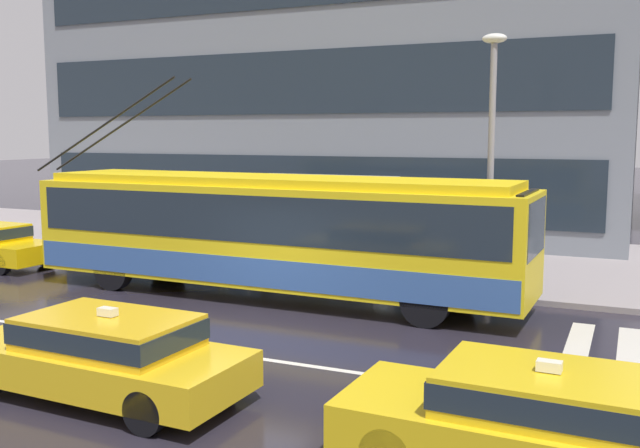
# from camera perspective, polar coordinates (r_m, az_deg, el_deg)

# --- Properties ---
(ground_plane) EXTENTS (160.00, 160.00, 0.00)m
(ground_plane) POSITION_cam_1_polar(r_m,az_deg,el_deg) (14.48, -7.00, -8.68)
(ground_plane) COLOR #24202B
(sidewalk_slab) EXTENTS (80.00, 10.00, 0.14)m
(sidewalk_slab) POSITION_cam_1_polar(r_m,az_deg,el_deg) (23.25, 5.57, -2.42)
(sidewalk_slab) COLOR gray
(sidewalk_slab) RESTS_ON ground_plane
(crosswalk_stripe_edge_near) EXTENTS (0.44, 4.40, 0.01)m
(crosswalk_stripe_edge_near) POSITION_cam_1_polar(r_m,az_deg,el_deg) (13.93, 19.78, -9.68)
(crosswalk_stripe_edge_near) COLOR beige
(crosswalk_stripe_edge_near) RESTS_ON ground_plane
(crosswalk_stripe_inner_a) EXTENTS (0.44, 4.40, 0.01)m
(crosswalk_stripe_inner_a) POSITION_cam_1_polar(r_m,az_deg,el_deg) (13.91, 23.53, -9.89)
(crosswalk_stripe_inner_a) COLOR beige
(crosswalk_stripe_inner_a) RESTS_ON ground_plane
(lane_centre_line) EXTENTS (72.00, 0.14, 0.01)m
(lane_centre_line) POSITION_cam_1_polar(r_m,az_deg,el_deg) (13.50, -9.66, -9.89)
(lane_centre_line) COLOR silver
(lane_centre_line) RESTS_ON ground_plane
(trolleybus) EXTENTS (13.51, 2.82, 5.38)m
(trolleybus) POSITION_cam_1_polar(r_m,az_deg,el_deg) (17.31, -3.89, -0.54)
(trolleybus) COLOR yellow
(trolleybus) RESTS_ON ground_plane
(taxi_oncoming_far) EXTENTS (4.52, 1.97, 1.39)m
(taxi_oncoming_far) POSITION_cam_1_polar(r_m,az_deg,el_deg) (8.89, 16.99, -14.57)
(taxi_oncoming_far) COLOR yellow
(taxi_oncoming_far) RESTS_ON ground_plane
(taxi_oncoming_near) EXTENTS (4.68, 1.98, 1.39)m
(taxi_oncoming_near) POSITION_cam_1_polar(r_m,az_deg,el_deg) (11.35, -16.94, -9.75)
(taxi_oncoming_near) COLOR yellow
(taxi_oncoming_near) RESTS_ON ground_plane
(bus_shelter) EXTENTS (4.25, 1.82, 2.60)m
(bus_shelter) POSITION_cam_1_polar(r_m,az_deg,el_deg) (20.71, 0.25, 2.12)
(bus_shelter) COLOR gray
(bus_shelter) RESTS_ON sidewalk_slab
(pedestrian_at_shelter) EXTENTS (0.49, 0.49, 1.72)m
(pedestrian_at_shelter) POSITION_cam_1_polar(r_m,az_deg,el_deg) (20.36, -0.43, -0.65)
(pedestrian_at_shelter) COLOR #494B42
(pedestrian_at_shelter) RESTS_ON sidewalk_slab
(pedestrian_approaching_curb) EXTENTS (1.50, 1.50, 2.01)m
(pedestrian_approaching_curb) POSITION_cam_1_polar(r_m,az_deg,el_deg) (21.28, -4.25, 1.39)
(pedestrian_approaching_curb) COLOR #50564E
(pedestrian_approaching_curb) RESTS_ON sidewalk_slab
(pedestrian_walking_past) EXTENTS (0.49, 0.49, 1.60)m
(pedestrian_walking_past) POSITION_cam_1_polar(r_m,az_deg,el_deg) (20.94, -7.83, -0.72)
(pedestrian_walking_past) COLOR #4D564C
(pedestrian_walking_past) RESTS_ON sidewalk_slab
(street_lamp) EXTENTS (0.60, 0.32, 6.21)m
(street_lamp) POSITION_cam_1_polar(r_m,az_deg,el_deg) (18.00, 13.56, 6.68)
(street_lamp) COLOR gray
(street_lamp) RESTS_ON sidewalk_slab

